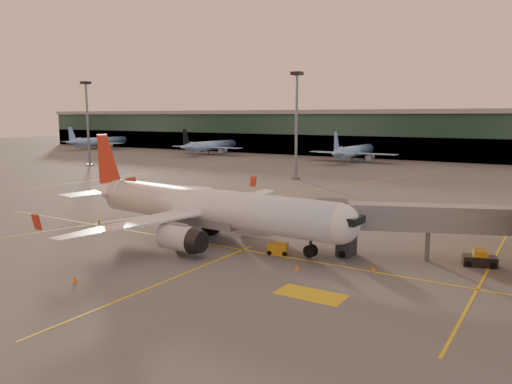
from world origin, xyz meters
The scene contains 16 objects.
ground centered at (0.00, 0.00, 0.00)m, with size 600.00×600.00×0.00m, color #4C4F54.
taxi_markings centered at (-7.32, 44.49, 0.01)m, with size 100.12×173.00×0.01m.
terminal centered at (0.00, 141.79, 8.76)m, with size 400.00×20.00×17.60m.
mast_west_far centered at (-90.00, 62.00, 14.86)m, with size 2.40×2.40×25.60m.
mast_west_near centered at (-20.00, 66.00, 14.86)m, with size 2.40×2.40×25.60m.
distant_aircraft_row centered at (-21.00, 118.00, 0.00)m, with size 290.00×34.00×13.00m.
main_airplane centered at (-1.72, 6.15, 4.12)m, with size 42.04×37.84×12.69m.
jet_bridge centered at (25.31, 12.45, 4.31)m, with size 23.97×12.19×6.15m.
catering_truck centered at (-10.79, 14.77, 2.77)m, with size 6.57×3.48×4.87m.
gpu_cart centered at (9.36, 5.48, 0.62)m, with size 2.48×1.92×1.28m.
pushback_tug centered at (29.05, 12.74, 0.68)m, with size 3.59×2.55×1.67m.
cone_nose centered at (20.45, 5.07, 0.27)m, with size 0.45×0.45×0.57m.
cone_tail centered at (-20.81, 6.28, 0.28)m, with size 0.45×0.45×0.58m.
cone_wing_right centered at (-1.96, -12.70, 0.30)m, with size 0.49×0.49×0.63m.
cone_wing_left centered at (-3.78, 24.99, 0.30)m, with size 0.49×0.49×0.63m.
cone_fwd centered at (13.85, 1.42, 0.27)m, with size 0.44×0.44×0.56m.
Camera 1 is at (35.85, -41.41, 15.26)m, focal length 35.00 mm.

